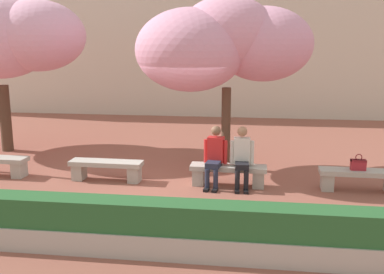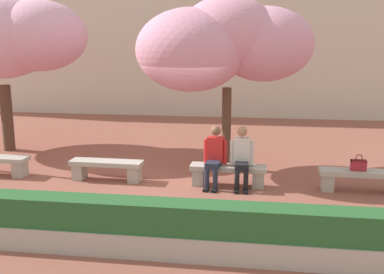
{
  "view_description": "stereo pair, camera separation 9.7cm",
  "coord_description": "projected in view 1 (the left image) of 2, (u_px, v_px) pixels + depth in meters",
  "views": [
    {
      "loc": [
        1.81,
        -9.2,
        3.02
      ],
      "look_at": [
        0.54,
        0.2,
        1.0
      ],
      "focal_mm": 42.0,
      "sensor_mm": 36.0,
      "label": 1
    },
    {
      "loc": [
        1.91,
        -9.19,
        3.02
      ],
      "look_at": [
        0.54,
        0.2,
        1.0
      ],
      "focal_mm": 42.0,
      "sensor_mm": 36.0,
      "label": 2
    }
  ],
  "objects": [
    {
      "name": "handbag",
      "position": [
        358.0,
        164.0,
        9.14
      ],
      "size": [
        0.3,
        0.15,
        0.34
      ],
      "color": "#A3232D",
      "rests_on": "stone_bench_near_east"
    },
    {
      "name": "building_facade",
      "position": [
        213.0,
        15.0,
        19.48
      ],
      "size": [
        28.0,
        4.0,
        8.29
      ],
      "primitive_type": "cube",
      "color": "beige",
      "rests_on": "ground"
    },
    {
      "name": "person_seated_right",
      "position": [
        242.0,
        155.0,
        9.38
      ],
      "size": [
        0.51,
        0.69,
        1.29
      ],
      "color": "black",
      "rests_on": "ground"
    },
    {
      "name": "person_seated_left",
      "position": [
        215.0,
        154.0,
        9.45
      ],
      "size": [
        0.51,
        0.71,
        1.29
      ],
      "color": "black",
      "rests_on": "ground"
    },
    {
      "name": "planter_hedge_foreground",
      "position": [
        123.0,
        227.0,
        6.51
      ],
      "size": [
        13.33,
        0.5,
        0.8
      ],
      "color": "#ADA89E",
      "rests_on": "ground"
    },
    {
      "name": "stone_bench_near_west",
      "position": [
        106.0,
        168.0,
        9.9
      ],
      "size": [
        1.62,
        0.45,
        0.45
      ],
      "color": "#ADA89E",
      "rests_on": "ground"
    },
    {
      "name": "stone_bench_near_east",
      "position": [
        360.0,
        177.0,
        9.2
      ],
      "size": [
        1.62,
        0.45,
        0.45
      ],
      "color": "#ADA89E",
      "rests_on": "ground"
    },
    {
      "name": "cherry_tree_main",
      "position": [
        222.0,
        44.0,
        10.35
      ],
      "size": [
        4.09,
        2.88,
        4.05
      ],
      "color": "#513828",
      "rests_on": "ground"
    },
    {
      "name": "ground_plane",
      "position": [
        166.0,
        183.0,
        9.79
      ],
      "size": [
        100.0,
        100.0,
        0.0
      ],
      "primitive_type": "plane",
      "color": "#8E5142"
    },
    {
      "name": "stone_bench_center",
      "position": [
        228.0,
        172.0,
        9.55
      ],
      "size": [
        1.62,
        0.45,
        0.45
      ],
      "color": "#ADA89E",
      "rests_on": "ground"
    }
  ]
}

